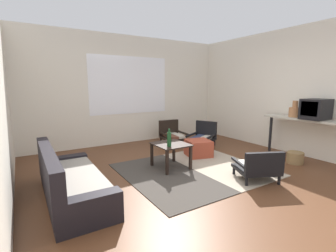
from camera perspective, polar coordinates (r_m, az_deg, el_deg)
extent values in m
plane|color=#56331E|center=(3.96, 9.04, -12.40)|extent=(7.80, 7.80, 0.00)
cube|color=silver|center=(6.30, -9.30, 8.40)|extent=(5.60, 0.12, 2.70)
cube|color=white|center=(6.24, -9.11, 9.55)|extent=(2.07, 0.01, 1.43)
cube|color=silver|center=(5.94, 27.39, 7.37)|extent=(0.12, 6.60, 2.70)
cube|color=#38332D|center=(4.01, -0.73, -11.95)|extent=(1.19, 2.15, 0.01)
cube|color=gray|center=(4.69, 11.96, -8.85)|extent=(1.19, 2.15, 0.01)
cube|color=black|center=(3.52, -21.31, -13.90)|extent=(0.70, 1.79, 0.23)
cube|color=gray|center=(3.46, -20.98, -11.32)|extent=(0.60, 1.61, 0.10)
cube|color=black|center=(3.38, -26.40, -9.97)|extent=(0.15, 1.79, 0.58)
cube|color=black|center=(4.24, -23.37, -9.00)|extent=(0.69, 0.18, 0.36)
cube|color=black|center=(2.77, -18.18, -18.87)|extent=(0.69, 0.18, 0.36)
cube|color=black|center=(4.28, 0.66, -4.35)|extent=(0.57, 0.62, 0.02)
cube|color=black|center=(4.45, -3.88, -6.85)|extent=(0.04, 0.04, 0.43)
cube|color=black|center=(4.69, 1.40, -5.96)|extent=(0.04, 0.04, 0.43)
cube|color=black|center=(4.01, -0.22, -8.73)|extent=(0.04, 0.04, 0.43)
cube|color=black|center=(4.27, 5.39, -7.60)|extent=(0.04, 0.04, 0.43)
cylinder|color=black|center=(5.95, 4.45, -4.01)|extent=(0.04, 0.04, 0.14)
cylinder|color=black|center=(5.73, 0.52, -4.51)|extent=(0.04, 0.04, 0.14)
cylinder|color=black|center=(6.40, 2.02, -3.01)|extent=(0.04, 0.04, 0.14)
cylinder|color=black|center=(6.20, -1.71, -3.43)|extent=(0.04, 0.04, 0.14)
cube|color=black|center=(6.04, 1.31, -2.82)|extent=(0.59, 0.65, 0.05)
cube|color=beige|center=(6.06, 2.19, -2.26)|extent=(0.23, 0.56, 0.06)
cube|color=brown|center=(5.97, 0.60, -2.44)|extent=(0.23, 0.56, 0.06)
cube|color=black|center=(6.24, 0.14, -0.35)|extent=(0.54, 0.12, 0.39)
cube|color=black|center=(6.14, 3.37, -1.54)|extent=(0.10, 0.61, 0.04)
cube|color=black|center=(5.91, -0.82, -1.97)|extent=(0.10, 0.61, 0.04)
cylinder|color=black|center=(4.22, 15.43, -10.22)|extent=(0.04, 0.04, 0.14)
cylinder|color=black|center=(4.44, 21.71, -9.56)|extent=(0.04, 0.04, 0.14)
cylinder|color=black|center=(3.83, 18.19, -12.50)|extent=(0.04, 0.04, 0.14)
cylinder|color=black|center=(4.07, 24.94, -11.58)|extent=(0.04, 0.04, 0.14)
cube|color=black|center=(4.10, 20.17, -9.69)|extent=(0.77, 0.75, 0.05)
cube|color=silver|center=(4.05, 18.75, -9.01)|extent=(0.38, 0.53, 0.06)
cube|color=brown|center=(4.15, 21.38, -8.74)|extent=(0.38, 0.53, 0.06)
cube|color=black|center=(3.84, 22.01, -8.19)|extent=(0.57, 0.31, 0.32)
cube|color=black|center=(3.94, 16.62, -8.49)|extent=(0.27, 0.52, 0.04)
cube|color=black|center=(4.20, 23.68, -7.81)|extent=(0.27, 0.52, 0.04)
cylinder|color=black|center=(5.56, 8.94, -5.11)|extent=(0.04, 0.04, 0.14)
cylinder|color=black|center=(5.75, 4.67, -4.53)|extent=(0.04, 0.04, 0.14)
cylinder|color=black|center=(6.05, 10.99, -3.94)|extent=(0.04, 0.04, 0.14)
cylinder|color=black|center=(6.23, 7.00, -3.45)|extent=(0.04, 0.04, 0.14)
cube|color=black|center=(5.87, 7.93, -3.32)|extent=(0.81, 0.77, 0.05)
cube|color=beige|center=(5.80, 8.72, -2.94)|extent=(0.59, 0.41, 0.06)
cube|color=#2D3856|center=(5.88, 7.02, -2.73)|extent=(0.59, 0.41, 0.06)
cube|color=black|center=(6.08, 9.08, -0.72)|extent=(0.30, 0.52, 0.40)
cube|color=black|center=(5.75, 10.25, -2.49)|extent=(0.59, 0.32, 0.04)
cube|color=black|center=(5.95, 5.75, -1.97)|extent=(0.59, 0.32, 0.04)
cube|color=#993D28|center=(5.10, 7.25, -5.26)|extent=(0.58, 0.58, 0.34)
cube|color=#B2AD9E|center=(5.40, 30.44, 1.33)|extent=(0.39, 1.72, 0.04)
cylinder|color=black|center=(5.87, 23.20, -1.70)|extent=(0.06, 0.06, 0.80)
cube|color=black|center=(5.32, 31.73, 3.43)|extent=(0.48, 0.39, 0.39)
cube|color=black|center=(5.11, 30.57, 3.55)|extent=(0.01, 0.31, 0.27)
cylinder|color=#A87047|center=(5.52, 27.96, 2.90)|extent=(0.22, 0.22, 0.19)
cylinder|color=#A87047|center=(5.51, 28.09, 4.60)|extent=(0.10, 0.10, 0.14)
cylinder|color=#194723|center=(4.07, 0.28, -3.20)|extent=(0.07, 0.07, 0.24)
cylinder|color=#194723|center=(4.04, 0.29, -1.10)|extent=(0.03, 0.03, 0.06)
cylinder|color=olive|center=(5.24, 28.03, -6.67)|extent=(0.30, 0.30, 0.22)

